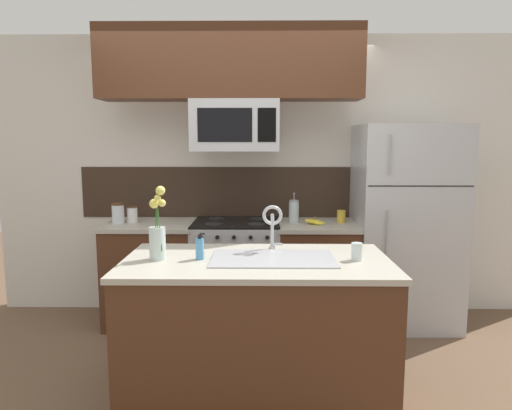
# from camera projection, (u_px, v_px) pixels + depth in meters

# --- Properties ---
(ground_plane) EXTENTS (10.00, 10.00, 0.00)m
(ground_plane) POSITION_uv_depth(u_px,v_px,m) (230.00, 370.00, 3.28)
(ground_plane) COLOR brown
(rear_partition) EXTENTS (5.20, 0.10, 2.60)m
(rear_partition) POSITION_uv_depth(u_px,v_px,m) (269.00, 176.00, 4.37)
(rear_partition) COLOR silver
(rear_partition) RESTS_ON ground
(splash_band) EXTENTS (2.97, 0.01, 0.48)m
(splash_band) POSITION_uv_depth(u_px,v_px,m) (238.00, 192.00, 4.33)
(splash_band) COLOR #332319
(splash_band) RESTS_ON rear_partition
(back_counter_left) EXTENTS (0.79, 0.65, 0.91)m
(back_counter_left) POSITION_uv_depth(u_px,v_px,m) (152.00, 272.00, 4.12)
(back_counter_left) COLOR #4C2B19
(back_counter_left) RESTS_ON ground
(back_counter_right) EXTENTS (0.71, 0.65, 0.91)m
(back_counter_right) POSITION_uv_depth(u_px,v_px,m) (316.00, 273.00, 4.10)
(back_counter_right) COLOR #4C2B19
(back_counter_right) RESTS_ON ground
(stove_range) EXTENTS (0.76, 0.64, 0.93)m
(stove_range) POSITION_uv_depth(u_px,v_px,m) (236.00, 272.00, 4.11)
(stove_range) COLOR #B7BABF
(stove_range) RESTS_ON ground
(microwave) EXTENTS (0.74, 0.40, 0.43)m
(microwave) POSITION_uv_depth(u_px,v_px,m) (235.00, 126.00, 3.91)
(microwave) COLOR #B7BABF
(upper_cabinet_band) EXTENTS (2.21, 0.34, 0.60)m
(upper_cabinet_band) POSITION_uv_depth(u_px,v_px,m) (230.00, 63.00, 3.81)
(upper_cabinet_band) COLOR #4C2B19
(refrigerator) EXTENTS (0.88, 0.74, 1.77)m
(refrigerator) POSITION_uv_depth(u_px,v_px,m) (405.00, 226.00, 4.05)
(refrigerator) COLOR #B7BABF
(refrigerator) RESTS_ON ground
(storage_jar_tall) EXTENTS (0.11, 0.11, 0.18)m
(storage_jar_tall) POSITION_uv_depth(u_px,v_px,m) (118.00, 213.00, 4.03)
(storage_jar_tall) COLOR silver
(storage_jar_tall) RESTS_ON back_counter_left
(storage_jar_medium) EXTENTS (0.09, 0.09, 0.15)m
(storage_jar_medium) POSITION_uv_depth(u_px,v_px,m) (132.00, 214.00, 4.08)
(storage_jar_medium) COLOR silver
(storage_jar_medium) RESTS_ON back_counter_left
(banana_bunch) EXTENTS (0.19, 0.15, 0.08)m
(banana_bunch) POSITION_uv_depth(u_px,v_px,m) (315.00, 222.00, 3.98)
(banana_bunch) COLOR yellow
(banana_bunch) RESTS_ON back_counter_right
(french_press) EXTENTS (0.09, 0.09, 0.27)m
(french_press) POSITION_uv_depth(u_px,v_px,m) (294.00, 211.00, 4.09)
(french_press) COLOR silver
(french_press) RESTS_ON back_counter_right
(coffee_tin) EXTENTS (0.08, 0.08, 0.11)m
(coffee_tin) POSITION_uv_depth(u_px,v_px,m) (341.00, 216.00, 4.08)
(coffee_tin) COLOR gold
(coffee_tin) RESTS_ON back_counter_right
(island_counter) EXTENTS (1.64, 0.85, 0.91)m
(island_counter) POSITION_uv_depth(u_px,v_px,m) (257.00, 329.00, 2.87)
(island_counter) COLOR #4C2B19
(island_counter) RESTS_ON ground
(kitchen_sink) EXTENTS (0.76, 0.44, 0.16)m
(kitchen_sink) POSITION_uv_depth(u_px,v_px,m) (273.00, 270.00, 2.81)
(kitchen_sink) COLOR #ADAFB5
(kitchen_sink) RESTS_ON island_counter
(sink_faucet) EXTENTS (0.14, 0.14, 0.31)m
(sink_faucet) POSITION_uv_depth(u_px,v_px,m) (272.00, 221.00, 2.99)
(sink_faucet) COLOR #B7BABF
(sink_faucet) RESTS_ON island_counter
(dish_soap_bottle) EXTENTS (0.06, 0.05, 0.16)m
(dish_soap_bottle) POSITION_uv_depth(u_px,v_px,m) (200.00, 248.00, 2.79)
(dish_soap_bottle) COLOR #4C93C6
(dish_soap_bottle) RESTS_ON island_counter
(drinking_glass) EXTENTS (0.07, 0.07, 0.11)m
(drinking_glass) POSITION_uv_depth(u_px,v_px,m) (357.00, 252.00, 2.77)
(drinking_glass) COLOR silver
(drinking_glass) RESTS_ON island_counter
(flower_vase) EXTENTS (0.11, 0.12, 0.46)m
(flower_vase) POSITION_uv_depth(u_px,v_px,m) (158.00, 238.00, 2.77)
(flower_vase) COLOR silver
(flower_vase) RESTS_ON island_counter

